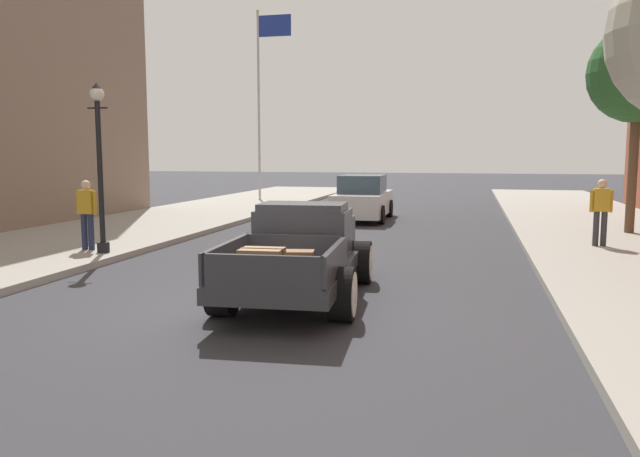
% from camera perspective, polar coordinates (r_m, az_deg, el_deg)
% --- Properties ---
extents(ground_plane, '(140.00, 140.00, 0.00)m').
position_cam_1_polar(ground_plane, '(9.98, -5.32, -7.14)').
color(ground_plane, '#333338').
extents(hotrod_truck_gunmetal, '(2.40, 5.02, 1.58)m').
position_cam_1_polar(hotrod_truck_gunmetal, '(10.60, -1.63, -2.11)').
color(hotrod_truck_gunmetal, '#333338').
rests_on(hotrod_truck_gunmetal, ground).
extents(car_background_white, '(1.93, 4.33, 1.65)m').
position_cam_1_polar(car_background_white, '(22.64, 3.98, 2.72)').
color(car_background_white, silver).
rests_on(car_background_white, ground).
extents(pedestrian_sidewalk_left, '(0.53, 0.22, 1.65)m').
position_cam_1_polar(pedestrian_sidewalk_left, '(15.59, -20.72, 1.57)').
color(pedestrian_sidewalk_left, '#232847').
rests_on(pedestrian_sidewalk_left, sidewalk_left).
extents(pedestrian_sidewalk_right, '(0.53, 0.22, 1.65)m').
position_cam_1_polar(pedestrian_sidewalk_right, '(16.66, 24.50, 1.71)').
color(pedestrian_sidewalk_right, '#333338').
rests_on(pedestrian_sidewalk_right, sidewalk_right).
extents(street_lamp_near, '(0.50, 0.32, 3.85)m').
position_cam_1_polar(street_lamp_near, '(14.96, -19.68, 6.39)').
color(street_lamp_near, black).
rests_on(street_lamp_near, sidewalk_left).
extents(flagpole, '(1.74, 0.16, 9.16)m').
position_cam_1_polar(flagpole, '(30.90, -5.28, 13.11)').
color(flagpole, '#B2B2B7').
rests_on(flagpole, sidewalk_left).
extents(street_tree_second, '(2.78, 2.78, 5.91)m').
position_cam_1_polar(street_tree_second, '(19.99, 27.32, 12.54)').
color(street_tree_second, brown).
rests_on(street_tree_second, sidewalk_right).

